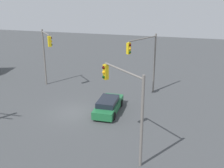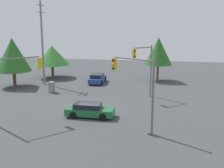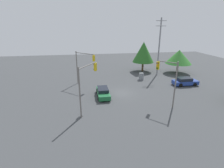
% 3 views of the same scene
% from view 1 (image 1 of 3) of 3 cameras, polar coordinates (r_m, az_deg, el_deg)
% --- Properties ---
extents(ground_plane, '(80.00, 80.00, 0.00)m').
position_cam_1_polar(ground_plane, '(25.44, -7.53, -5.76)').
color(ground_plane, '#424447').
extents(sedan_green, '(1.89, 4.55, 1.33)m').
position_cam_1_polar(sedan_green, '(25.07, -0.75, -4.34)').
color(sedan_green, '#1E6638').
rests_on(sedan_green, ground_plane).
extents(traffic_signal_main, '(2.06, 2.21, 6.26)m').
position_cam_1_polar(traffic_signal_main, '(30.86, -13.19, 6.77)').
color(traffic_signal_main, slate).
rests_on(traffic_signal_main, ground_plane).
extents(traffic_signal_cross, '(3.30, 3.04, 6.04)m').
position_cam_1_polar(traffic_signal_cross, '(17.76, 2.76, -2.51)').
color(traffic_signal_cross, slate).
rests_on(traffic_signal_cross, ground_plane).
extents(traffic_signal_aux, '(2.39, 3.74, 6.19)m').
position_cam_1_polar(traffic_signal_aux, '(27.75, 6.67, 5.83)').
color(traffic_signal_aux, slate).
rests_on(traffic_signal_aux, ground_plane).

